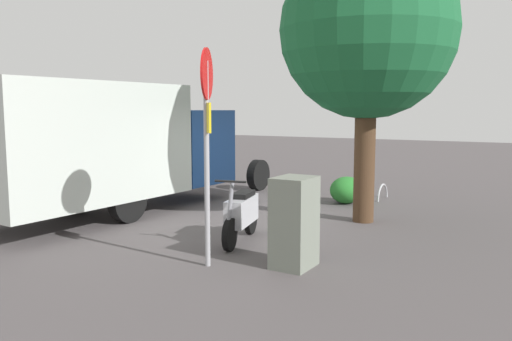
% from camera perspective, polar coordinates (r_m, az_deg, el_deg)
% --- Properties ---
extents(ground_plane, '(60.00, 60.00, 0.00)m').
position_cam_1_polar(ground_plane, '(11.53, 2.30, -5.13)').
color(ground_plane, '#4F494A').
extents(box_truck_near, '(8.46, 2.67, 2.94)m').
position_cam_1_polar(box_truck_near, '(12.14, -15.41, 2.98)').
color(box_truck_near, black).
rests_on(box_truck_near, ground).
extents(motorcycle, '(1.78, 0.70, 1.20)m').
position_cam_1_polar(motorcycle, '(9.34, -1.62, -4.72)').
color(motorcycle, black).
rests_on(motorcycle, ground).
extents(stop_sign, '(0.71, 0.33, 3.28)m').
position_cam_1_polar(stop_sign, '(7.70, -5.45, 5.30)').
color(stop_sign, '#9E9EA3').
rests_on(stop_sign, ground).
extents(street_tree, '(3.62, 3.62, 5.79)m').
position_cam_1_polar(street_tree, '(11.14, 12.24, 14.75)').
color(street_tree, '#47301E').
rests_on(street_tree, ground).
extents(utility_cabinet, '(0.69, 0.56, 1.38)m').
position_cam_1_polar(utility_cabinet, '(7.83, 4.25, -5.74)').
color(utility_cabinet, slate).
rests_on(utility_cabinet, ground).
extents(bike_rack_hoop, '(0.85, 0.07, 0.85)m').
position_cam_1_polar(bike_rack_hoop, '(14.09, 13.80, -3.12)').
color(bike_rack_hoop, '#B7B7BC').
rests_on(bike_rack_hoop, ground).
extents(shrub_near_sign, '(1.00, 0.82, 0.68)m').
position_cam_1_polar(shrub_near_sign, '(13.29, 9.96, -2.13)').
color(shrub_near_sign, '#27752A').
rests_on(shrub_near_sign, ground).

